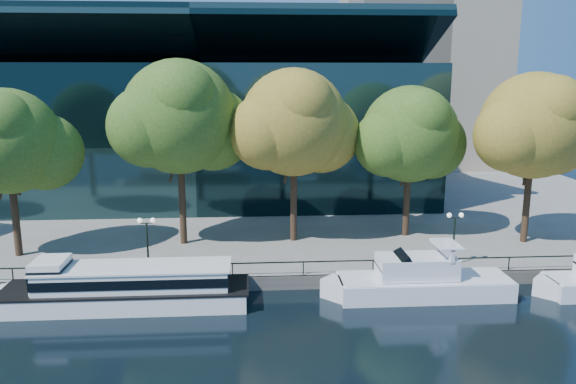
{
  "coord_description": "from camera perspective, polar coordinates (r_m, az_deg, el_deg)",
  "views": [
    {
      "loc": [
        1.36,
        -34.32,
        14.98
      ],
      "look_at": [
        4.23,
        8.0,
        6.01
      ],
      "focal_mm": 35.0,
      "sensor_mm": 36.0,
      "label": 1
    }
  ],
  "objects": [
    {
      "name": "cruiser_near",
      "position": [
        39.71,
        12.95,
        -8.74
      ],
      "size": [
        12.99,
        3.34,
        3.76
      ],
      "color": "white",
      "rests_on": "ground"
    },
    {
      "name": "ground",
      "position": [
        37.47,
        -5.76,
        -11.69
      ],
      "size": [
        160.0,
        160.0,
        0.0
      ],
      "primitive_type": "plane",
      "color": "black",
      "rests_on": "ground"
    },
    {
      "name": "tour_boat",
      "position": [
        38.72,
        -16.72,
        -9.12
      ],
      "size": [
        17.43,
        3.89,
        3.31
      ],
      "color": "white",
      "rests_on": "ground"
    },
    {
      "name": "tree_5",
      "position": [
        50.22,
        23.88,
        5.97
      ],
      "size": [
        10.86,
        8.9,
        14.17
      ],
      "color": "black",
      "rests_on": "promenade"
    },
    {
      "name": "tree_4",
      "position": [
        49.19,
        12.45,
        5.55
      ],
      "size": [
        10.3,
        8.45,
        13.05
      ],
      "color": "black",
      "rests_on": "promenade"
    },
    {
      "name": "promenade",
      "position": [
        72.18,
        -4.89,
        0.32
      ],
      "size": [
        90.0,
        67.08,
        1.0
      ],
      "color": "slate",
      "rests_on": "ground"
    },
    {
      "name": "convention_building",
      "position": [
        66.64,
        -8.53,
        6.23
      ],
      "size": [
        50.0,
        24.57,
        21.43
      ],
      "color": "black",
      "rests_on": "ground"
    },
    {
      "name": "railing",
      "position": [
        39.79,
        -5.67,
        -7.26
      ],
      "size": [
        88.2,
        0.08,
        0.99
      ],
      "color": "black",
      "rests_on": "promenade"
    },
    {
      "name": "lamp_1",
      "position": [
        41.02,
        -14.15,
        -3.99
      ],
      "size": [
        1.26,
        0.36,
        4.03
      ],
      "color": "black",
      "rests_on": "promenade"
    },
    {
      "name": "tree_2",
      "position": [
        46.26,
        -10.78,
        7.27
      ],
      "size": [
        11.55,
        9.47,
        15.2
      ],
      "color": "black",
      "rests_on": "promenade"
    },
    {
      "name": "lamp_2",
      "position": [
        43.02,
        16.57,
        -3.39
      ],
      "size": [
        1.26,
        0.36,
        4.03
      ],
      "color": "black",
      "rests_on": "promenade"
    },
    {
      "name": "tree_3",
      "position": [
        46.38,
        0.82,
        6.84
      ],
      "size": [
        11.09,
        9.09,
        14.49
      ],
      "color": "black",
      "rests_on": "promenade"
    },
    {
      "name": "tree_1",
      "position": [
        47.28,
        -26.42,
        4.42
      ],
      "size": [
        9.98,
        8.18,
        12.98
      ],
      "color": "black",
      "rests_on": "promenade"
    }
  ]
}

